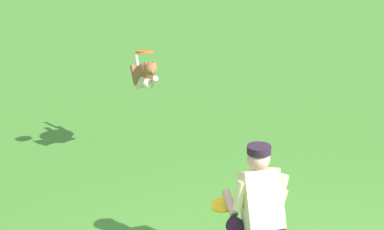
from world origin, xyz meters
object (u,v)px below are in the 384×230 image
at_px(frisbee_flying, 145,52).
at_px(dog, 144,76).
at_px(person, 259,208).
at_px(frisbee_held, 223,205).

bearing_deg(frisbee_flying, dog, -69.90).
height_order(person, frisbee_held, person).
xyz_separation_m(dog, frisbee_flying, (-0.13, 0.35, 0.42)).
xyz_separation_m(person, frisbee_flying, (1.72, -1.99, 0.91)).
distance_m(dog, frisbee_flying, 0.56).
bearing_deg(dog, frisbee_flying, -9.85).
xyz_separation_m(dog, frisbee_held, (-1.49, 2.20, -0.58)).
relative_size(dog, frisbee_held, 4.03).
relative_size(person, dog, 1.32).
bearing_deg(person, frisbee_flying, 11.22).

